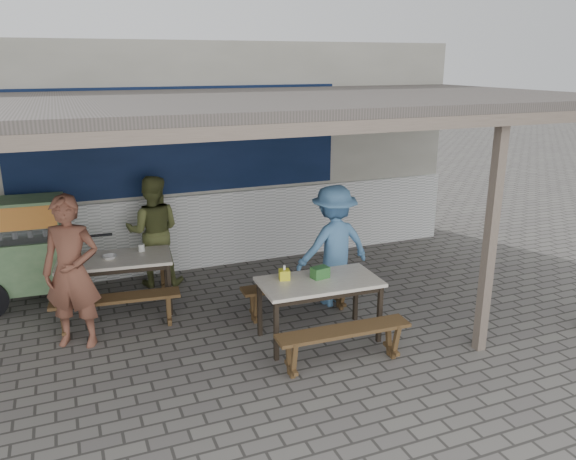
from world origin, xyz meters
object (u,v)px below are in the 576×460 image
Objects in this scene: patron_right_table at (334,246)px; tissue_box at (284,275)px; bench_left_wall at (118,272)px; bench_right_street at (344,338)px; patron_wall_side at (153,231)px; donation_box at (320,273)px; bench_left_street at (117,305)px; condiment_jar at (141,248)px; vendor_cart at (27,249)px; patron_street_side at (72,272)px; bench_right_wall at (298,291)px; table_right at (319,286)px; condiment_bowl at (109,257)px; table_left at (115,263)px.

patron_right_table is 1.21m from tissue_box.
bench_left_wall and bench_right_street have the same top height.
patron_wall_side is 8.18× the size of donation_box.
condiment_jar is at bearing 65.81° from bench_left_street.
vendor_cart is (-1.00, 1.25, 0.47)m from bench_left_street.
bench_left_wall is at bearing 0.57° from vendor_cart.
tissue_box is at bearing 132.02° from patron_wall_side.
patron_street_side is 2.43m from tissue_box.
condiment_jar is at bearing 149.48° from bench_right_wall.
table_right is 0.95× the size of bench_right_street.
bench_left_street is 2.53m from donation_box.
condiment_bowl reaches higher than bench_right_street.
tissue_box is (2.84, -2.18, 0.00)m from vendor_cart.
condiment_jar is (-1.41, 1.67, -0.01)m from tissue_box.
bench_left_street is 2.88m from patron_right_table.
patron_street_side is (-2.68, 0.94, 0.23)m from table_right.
patron_right_table is at bearing -17.39° from vendor_cart.
tissue_box is (1.84, -0.93, 0.47)m from bench_left_street.
patron_right_table is at bearing 21.84° from patron_street_side.
table_right reaches higher than bench_left_wall.
tissue_box is 0.60× the size of donation_box.
condiment_jar reaches higher than bench_left_wall.
donation_box is at bearing 49.60° from patron_right_table.
table_left is 2.74m from table_right.
tissue_box is (1.15, -2.31, -0.01)m from patron_wall_side.
bench_left_wall is 1.03× the size of bench_right_wall.
condiment_bowl reaches higher than bench_right_wall.
patron_right_table is (0.65, 1.57, 0.49)m from bench_right_street.
bench_left_wall is 0.77m from patron_wall_side.
patron_street_side is 1.10× the size of patron_wall_side.
vendor_cart reaches higher than tissue_box.
bench_right_wall is (2.11, -1.61, -0.00)m from bench_left_wall.
table_left is 0.97× the size of bench_left_street.
condiment_jar reaches higher than bench_left_street.
patron_street_side is (-0.59, -1.35, 0.56)m from bench_left_wall.
table_right is at bearing -41.50° from bench_left_wall.
vendor_cart is at bearing -25.94° from patron_right_table.
table_left is 2.42m from bench_right_wall.
table_right is 0.95× the size of bench_right_wall.
patron_right_table is 8.23× the size of donation_box.
table_right is 0.16m from donation_box.
bench_right_wall is at bearing 13.14° from patron_right_table.
bench_right_street is 0.91× the size of patron_right_table.
patron_street_side is 9.99× the size of condiment_bowl.
tissue_box is at bearing -34.34° from table_left.
table_left reaches higher than bench_right_wall.
patron_street_side is 1.28m from condiment_jar.
bench_left_street is 1.03× the size of bench_right_wall.
bench_left_street is at bearing 43.25° from patron_street_side.
bench_right_street and bench_right_wall have the same top height.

